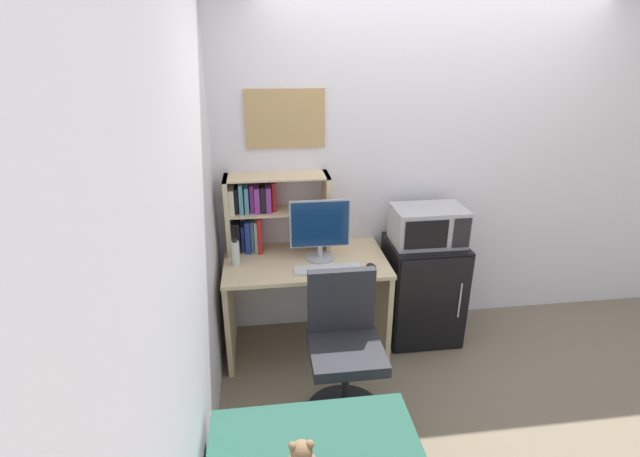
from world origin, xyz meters
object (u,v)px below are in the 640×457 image
at_px(computer_mouse, 371,267).
at_px(wall_corkboard, 285,119).
at_px(keyboard, 328,269).
at_px(mini_fridge, 422,290).
at_px(hutch_bookshelf, 263,211).
at_px(monitor, 320,228).
at_px(desk_chair, 344,356).
at_px(microwave, 428,225).
at_px(water_bottle, 235,253).

relative_size(computer_mouse, wall_corkboard, 0.19).
relative_size(keyboard, mini_fridge, 0.57).
bearing_deg(hutch_bookshelf, monitor, -28.12).
bearing_deg(desk_chair, hutch_bookshelf, 115.96).
bearing_deg(mini_fridge, microwave, 89.71).
xyz_separation_m(mini_fridge, microwave, (0.00, 0.00, 0.54)).
bearing_deg(computer_mouse, hutch_bookshelf, 149.43).
relative_size(monitor, keyboard, 0.96).
xyz_separation_m(water_bottle, wall_corkboard, (0.39, 0.33, 0.86)).
distance_m(computer_mouse, water_bottle, 0.94).
bearing_deg(computer_mouse, desk_chair, -118.52).
relative_size(computer_mouse, water_bottle, 0.54).
height_order(hutch_bookshelf, keyboard, hutch_bookshelf).
distance_m(computer_mouse, microwave, 0.58).
bearing_deg(mini_fridge, water_bottle, -177.21).
bearing_deg(monitor, microwave, 3.07).
bearing_deg(wall_corkboard, monitor, -56.07).
height_order(monitor, computer_mouse, monitor).
bearing_deg(desk_chair, mini_fridge, 45.05).
relative_size(keyboard, water_bottle, 2.34).
bearing_deg(wall_corkboard, mini_fridge, -14.71).
xyz_separation_m(hutch_bookshelf, monitor, (0.39, -0.21, -0.08)).
distance_m(hutch_bookshelf, computer_mouse, 0.89).
bearing_deg(monitor, hutch_bookshelf, 151.88).
distance_m(keyboard, wall_corkboard, 1.09).
height_order(computer_mouse, mini_fridge, mini_fridge).
relative_size(mini_fridge, microwave, 1.54).
distance_m(mini_fridge, wall_corkboard, 1.66).
distance_m(hutch_bookshelf, keyboard, 0.66).
relative_size(monitor, microwave, 0.85).
bearing_deg(computer_mouse, microwave, 28.21).
height_order(monitor, microwave, monitor).
bearing_deg(mini_fridge, keyboard, -162.89).
xyz_separation_m(computer_mouse, mini_fridge, (0.48, 0.26, -0.36)).
xyz_separation_m(hutch_bookshelf, mini_fridge, (1.20, -0.17, -0.65)).
height_order(keyboard, wall_corkboard, wall_corkboard).
bearing_deg(wall_corkboard, desk_chair, -75.59).
bearing_deg(computer_mouse, mini_fridge, 27.94).
bearing_deg(monitor, wall_corkboard, 123.93).
height_order(microwave, desk_chair, microwave).
bearing_deg(computer_mouse, wall_corkboard, 135.60).
height_order(mini_fridge, microwave, microwave).
relative_size(keyboard, microwave, 0.88).
xyz_separation_m(hutch_bookshelf, desk_chair, (0.45, -0.92, -0.63)).
distance_m(keyboard, desk_chair, 0.61).
bearing_deg(mini_fridge, computer_mouse, -152.06).
height_order(computer_mouse, microwave, microwave).
bearing_deg(wall_corkboard, microwave, -14.56).
relative_size(hutch_bookshelf, computer_mouse, 7.06).
bearing_deg(computer_mouse, monitor, 146.64).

